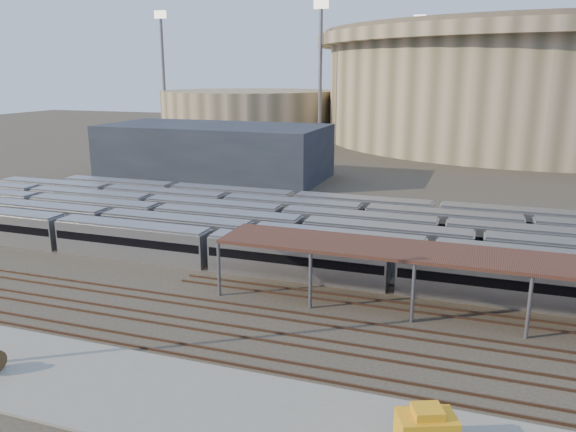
% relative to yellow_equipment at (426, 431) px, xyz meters
% --- Properties ---
extents(ground, '(420.00, 420.00, 0.00)m').
position_rel_yellow_equipment_xyz_m(ground, '(-11.86, 14.60, -1.15)').
color(ground, '#383026').
rests_on(ground, ground).
extents(apron, '(50.00, 9.00, 0.20)m').
position_rel_yellow_equipment_xyz_m(apron, '(-16.86, -0.40, -1.05)').
color(apron, gray).
rests_on(apron, ground).
extents(subway_trains, '(130.36, 23.90, 3.60)m').
position_rel_yellow_equipment_xyz_m(subway_trains, '(-10.02, 33.10, 0.65)').
color(subway_trains, '#BCBDC1').
rests_on(subway_trains, ground).
extents(empty_tracks, '(170.00, 9.62, 0.18)m').
position_rel_yellow_equipment_xyz_m(empty_tracks, '(-11.86, 9.60, -1.06)').
color(empty_tracks, '#4C3323').
rests_on(empty_tracks, ground).
extents(stadium, '(124.00, 124.00, 32.50)m').
position_rel_yellow_equipment_xyz_m(stadium, '(13.14, 154.60, 15.32)').
color(stadium, tan).
rests_on(stadium, ground).
extents(secondary_arena, '(56.00, 56.00, 14.00)m').
position_rel_yellow_equipment_xyz_m(secondary_arena, '(-71.86, 144.60, 5.85)').
color(secondary_arena, tan).
rests_on(secondary_arena, ground).
extents(service_building, '(42.00, 20.00, 10.00)m').
position_rel_yellow_equipment_xyz_m(service_building, '(-46.86, 69.60, 3.85)').
color(service_building, '#1E232D').
rests_on(service_building, ground).
extents(floodlight_0, '(4.00, 1.00, 38.40)m').
position_rel_yellow_equipment_xyz_m(floodlight_0, '(-41.86, 124.60, 19.50)').
color(floodlight_0, slate).
rests_on(floodlight_0, ground).
extents(floodlight_1, '(4.00, 1.00, 38.40)m').
position_rel_yellow_equipment_xyz_m(floodlight_1, '(-96.86, 134.60, 19.50)').
color(floodlight_1, slate).
rests_on(floodlight_1, ground).
extents(floodlight_3, '(4.00, 1.00, 38.40)m').
position_rel_yellow_equipment_xyz_m(floodlight_3, '(-21.86, 174.60, 19.50)').
color(floodlight_3, slate).
rests_on(floodlight_3, ground).
extents(yellow_equipment, '(3.54, 2.93, 1.90)m').
position_rel_yellow_equipment_xyz_m(yellow_equipment, '(0.00, 0.00, 0.00)').
color(yellow_equipment, orange).
rests_on(yellow_equipment, apron).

